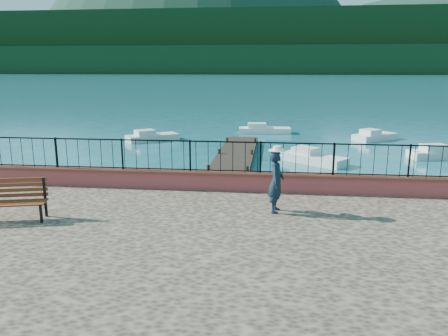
% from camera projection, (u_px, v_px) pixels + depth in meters
% --- Properties ---
extents(ground, '(2000.00, 2000.00, 0.00)m').
position_uv_depth(ground, '(266.00, 283.00, 10.30)').
color(ground, '#19596B').
rests_on(ground, ground).
extents(parapet, '(28.00, 0.46, 0.58)m').
position_uv_depth(parapet, '(270.00, 182.00, 13.54)').
color(parapet, '#A73C45').
rests_on(parapet, promenade).
extents(railing, '(27.00, 0.05, 0.95)m').
position_uv_depth(railing, '(270.00, 158.00, 13.37)').
color(railing, black).
rests_on(railing, parapet).
extents(dock, '(2.00, 16.00, 0.30)m').
position_uv_depth(dock, '(232.00, 164.00, 22.10)').
color(dock, '#2D231C').
rests_on(dock, ground).
extents(far_forest, '(900.00, 60.00, 18.00)m').
position_uv_depth(far_forest, '(276.00, 60.00, 298.48)').
color(far_forest, black).
rests_on(far_forest, ground).
extents(foothills, '(900.00, 120.00, 44.00)m').
position_uv_depth(foothills, '(276.00, 45.00, 353.57)').
color(foothills, black).
rests_on(foothills, ground).
extents(park_bench, '(1.97, 1.06, 1.04)m').
position_uv_depth(park_bench, '(8.00, 209.00, 10.94)').
color(park_bench, black).
rests_on(park_bench, promenade).
extents(person, '(0.48, 0.65, 1.66)m').
position_uv_depth(person, '(276.00, 182.00, 11.49)').
color(person, black).
rests_on(person, promenade).
extents(hat, '(0.44, 0.44, 0.12)m').
position_uv_depth(hat, '(277.00, 148.00, 11.29)').
color(hat, white).
rests_on(hat, person).
extents(boat_0, '(3.61, 1.42, 0.80)m').
position_uv_depth(boat_0, '(135.00, 183.00, 17.68)').
color(boat_0, silver).
rests_on(boat_0, ground).
extents(boat_1, '(3.58, 3.19, 0.80)m').
position_uv_depth(boat_1, '(314.00, 155.00, 23.08)').
color(boat_1, silver).
rests_on(boat_1, ground).
extents(boat_2, '(3.92, 1.98, 0.80)m').
position_uv_depth(boat_2, '(444.00, 151.00, 24.24)').
color(boat_2, silver).
rests_on(boat_2, ground).
extents(boat_3, '(3.59, 3.17, 0.80)m').
position_uv_depth(boat_3, '(152.00, 135.00, 30.05)').
color(boat_3, silver).
rests_on(boat_3, ground).
extents(boat_4, '(4.01, 1.60, 0.80)m').
position_uv_depth(boat_4, '(265.00, 128.00, 33.36)').
color(boat_4, silver).
rests_on(boat_4, ground).
extents(boat_5, '(3.36, 3.03, 0.80)m').
position_uv_depth(boat_5, '(375.00, 134.00, 30.34)').
color(boat_5, silver).
rests_on(boat_5, ground).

